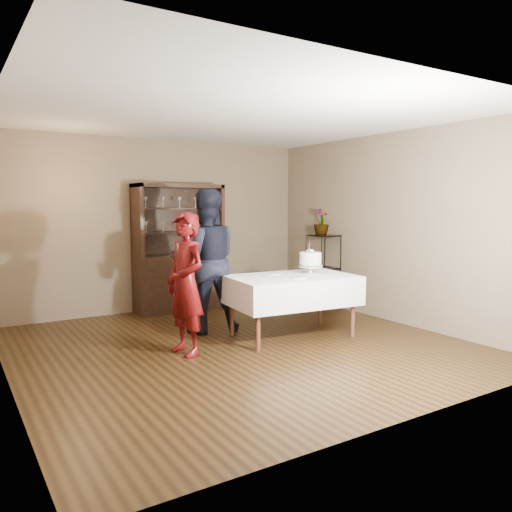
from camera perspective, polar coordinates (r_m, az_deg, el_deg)
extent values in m
plane|color=black|center=(6.09, -1.85, -10.17)|extent=(5.00, 5.00, 0.00)
plane|color=silver|center=(5.93, -1.95, 15.74)|extent=(5.00, 5.00, 0.00)
cube|color=brown|center=(8.11, -10.86, 3.45)|extent=(5.00, 0.02, 2.70)
cube|color=brown|center=(5.08, -27.05, 1.44)|extent=(0.02, 5.00, 2.70)
cube|color=brown|center=(7.44, 15.00, 3.13)|extent=(0.02, 5.00, 2.70)
cube|color=black|center=(8.04, -8.73, -2.99)|extent=(1.40, 0.48, 0.90)
cube|color=black|center=(8.15, -9.46, 4.19)|extent=(1.40, 0.03, 1.10)
cube|color=black|center=(7.95, -8.90, 7.91)|extent=(1.40, 0.48, 0.06)
cube|color=black|center=(7.95, -8.82, 2.72)|extent=(1.28, 0.42, 0.02)
cube|color=black|center=(7.94, -8.86, 5.38)|extent=(1.28, 0.42, 0.02)
cylinder|color=black|center=(7.94, 7.48, -1.98)|extent=(0.02, 0.02, 1.20)
cylinder|color=black|center=(8.20, 9.64, -1.76)|extent=(0.02, 0.02, 1.20)
cylinder|color=black|center=(8.25, 5.71, -1.66)|extent=(0.02, 0.02, 1.20)
cylinder|color=black|center=(8.50, 7.84, -1.46)|extent=(0.02, 0.02, 1.20)
cube|color=black|center=(8.29, 7.63, -4.79)|extent=(0.40, 0.40, 0.02)
cube|color=black|center=(8.22, 7.67, -1.37)|extent=(0.40, 0.40, 0.01)
cube|color=black|center=(8.16, 7.73, 2.32)|extent=(0.40, 0.40, 0.02)
cube|color=silver|center=(6.37, 4.15, -3.89)|extent=(1.66, 1.12, 0.36)
cylinder|color=#4C2B1C|center=(5.77, 0.22, -7.25)|extent=(0.06, 0.06, 0.75)
cylinder|color=#4C2B1C|center=(6.48, 11.01, -5.89)|extent=(0.06, 0.06, 0.75)
cylinder|color=#4C2B1C|center=(6.43, -2.78, -5.87)|extent=(0.06, 0.06, 0.75)
cylinder|color=#4C2B1C|center=(7.07, 7.32, -4.83)|extent=(0.06, 0.06, 0.75)
imported|color=#370605|center=(5.64, -8.06, -3.17)|extent=(0.48, 0.64, 1.61)
imported|color=black|center=(6.58, -5.80, -0.59)|extent=(1.08, 0.94, 1.89)
cylinder|color=silver|center=(6.57, 6.21, -1.96)|extent=(0.18, 0.18, 0.01)
cylinder|color=silver|center=(6.56, 6.22, -1.62)|extent=(0.04, 0.04, 0.09)
cylinder|color=silver|center=(6.55, 6.22, -1.18)|extent=(0.32, 0.32, 0.01)
cylinder|color=#3D612E|center=(6.55, 6.22, -1.05)|extent=(0.31, 0.31, 0.02)
cylinder|color=white|center=(6.54, 6.23, -0.35)|extent=(0.31, 0.31, 0.18)
sphere|color=#5267B1|center=(6.55, 6.42, 0.52)|extent=(0.02, 0.02, 0.02)
cube|color=silver|center=(6.49, 6.10, 0.93)|extent=(0.02, 0.02, 0.12)
cube|color=black|center=(6.49, 6.11, 1.59)|extent=(0.02, 0.02, 0.05)
cylinder|color=silver|center=(6.15, 4.89, -2.46)|extent=(0.26, 0.26, 0.01)
cylinder|color=silver|center=(6.46, 2.08, -2.04)|extent=(0.21, 0.21, 0.01)
imported|color=#3D612E|center=(8.14, 7.49, 3.89)|extent=(0.27, 0.27, 0.43)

